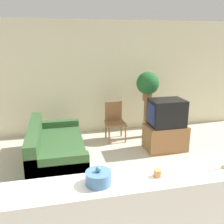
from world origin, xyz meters
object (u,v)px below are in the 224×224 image
(television, at_px, (166,113))
(potted_plant, at_px, (148,84))
(wooden_chair, at_px, (115,119))
(couch, at_px, (55,149))
(decorative_bowl, at_px, (99,178))

(television, height_order, potted_plant, potted_plant)
(television, relative_size, wooden_chair, 0.80)
(television, bearing_deg, wooden_chair, 138.53)
(couch, distance_m, television, 2.34)
(couch, relative_size, decorative_bowl, 7.76)
(television, xyz_separation_m, decorative_bowl, (-1.85, -2.53, 0.22))
(couch, height_order, television, television)
(decorative_bowl, bearing_deg, television, 53.82)
(couch, relative_size, television, 2.69)
(couch, height_order, potted_plant, potted_plant)
(television, xyz_separation_m, potted_plant, (-0.13, 0.77, 0.47))
(potted_plant, bearing_deg, couch, -158.09)
(potted_plant, bearing_deg, wooden_chair, 177.90)
(couch, relative_size, potted_plant, 2.88)
(potted_plant, bearing_deg, television, -80.06)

